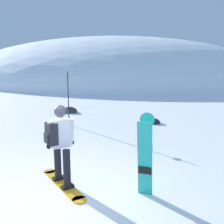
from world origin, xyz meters
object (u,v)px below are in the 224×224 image
at_px(spare_snowboard, 145,155).
at_px(piste_marker_near, 68,95).
at_px(snowboarder_main, 60,143).
at_px(rock_dark, 153,123).
at_px(rock_small, 70,112).

bearing_deg(spare_snowboard, piste_marker_near, 131.97).
bearing_deg(snowboarder_main, rock_dark, 82.87).
distance_m(snowboarder_main, rock_dark, 6.19).
distance_m(piste_marker_near, rock_dark, 3.59).
bearing_deg(rock_small, rock_dark, -11.25).
height_order(spare_snowboard, rock_dark, spare_snowboard).
xyz_separation_m(snowboarder_main, piste_marker_near, (-2.30, 4.65, 0.29)).
xyz_separation_m(piste_marker_near, rock_dark, (3.06, 1.43, -1.21)).
bearing_deg(rock_dark, spare_snowboard, -80.52).
height_order(snowboarder_main, rock_small, snowboarder_main).
relative_size(spare_snowboard, rock_dark, 2.80).
distance_m(spare_snowboard, rock_dark, 6.08).
bearing_deg(snowboarder_main, piste_marker_near, 116.38).
bearing_deg(piste_marker_near, snowboarder_main, -63.62).
bearing_deg(piste_marker_near, spare_snowboard, -48.03).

